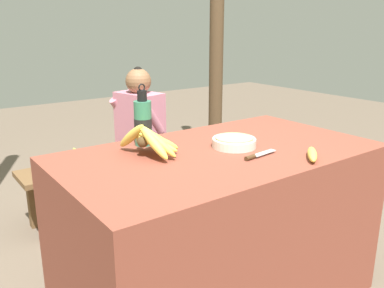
{
  "coord_description": "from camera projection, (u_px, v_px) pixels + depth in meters",
  "views": [
    {
      "loc": [
        -1.15,
        -1.36,
        1.35
      ],
      "look_at": [
        -0.12,
        0.05,
        0.84
      ],
      "focal_mm": 38.0,
      "sensor_mm": 36.0,
      "label": 1
    }
  ],
  "objects": [
    {
      "name": "serving_bowl",
      "position": [
        234.0,
        142.0,
        1.91
      ],
      "size": [
        0.21,
        0.21,
        0.05
      ],
      "color": "silver",
      "rests_on": "market_counter"
    },
    {
      "name": "banana_bunch_ripe",
      "position": [
        150.0,
        139.0,
        1.77
      ],
      "size": [
        0.23,
        0.34,
        0.16
      ],
      "color": "#4C381E",
      "rests_on": "market_counter"
    },
    {
      "name": "market_counter",
      "position": [
        218.0,
        229.0,
        1.97
      ],
      "size": [
        1.47,
        0.83,
        0.8
      ],
      "color": "brown",
      "rests_on": "ground_plane"
    },
    {
      "name": "banana_bunch_green",
      "position": [
        80.0,
        156.0,
        2.79
      ],
      "size": [
        0.18,
        0.33,
        0.15
      ],
      "color": "#4C381E",
      "rests_on": "wooden_bench"
    },
    {
      "name": "water_bottle",
      "position": [
        143.0,
        122.0,
        1.92
      ],
      "size": [
        0.08,
        0.08,
        0.29
      ],
      "color": "#337556",
      "rests_on": "market_counter"
    },
    {
      "name": "loose_banana_front",
      "position": [
        312.0,
        154.0,
        1.74
      ],
      "size": [
        0.17,
        0.16,
        0.04
      ],
      "rotation": [
        0.0,
        0.0,
        0.72
      ],
      "color": "#E0C64C",
      "rests_on": "market_counter"
    },
    {
      "name": "wooden_bench",
      "position": [
        135.0,
        163.0,
        3.06
      ],
      "size": [
        1.66,
        0.32,
        0.42
      ],
      "color": "brown",
      "rests_on": "ground_plane"
    },
    {
      "name": "seated_vendor",
      "position": [
        135.0,
        130.0,
        2.95
      ],
      "size": [
        0.45,
        0.43,
        1.07
      ],
      "rotation": [
        0.0,
        0.0,
        3.39
      ],
      "color": "#473828",
      "rests_on": "ground_plane"
    },
    {
      "name": "knife",
      "position": [
        256.0,
        156.0,
        1.75
      ],
      "size": [
        0.19,
        0.04,
        0.02
      ],
      "rotation": [
        0.0,
        0.0,
        0.11
      ],
      "color": "#BCBCC1",
      "rests_on": "market_counter"
    },
    {
      "name": "support_post_far",
      "position": [
        217.0,
        22.0,
        3.75
      ],
      "size": [
        0.13,
        0.13,
        2.76
      ],
      "color": "#4C3823",
      "rests_on": "ground_plane"
    }
  ]
}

